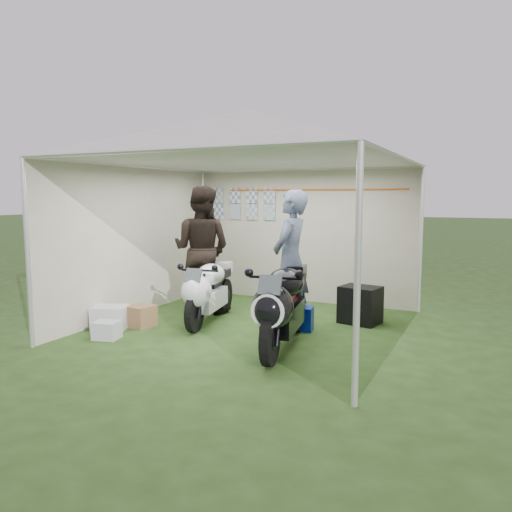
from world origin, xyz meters
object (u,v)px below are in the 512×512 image
Objects in this scene: paddock_stand at (297,318)px; crate_1 at (141,316)px; motorcycle_black at (282,304)px; motorcycle_white at (208,290)px; equipment_box at (360,305)px; person_dark_jacket at (202,249)px; person_blue_jacket at (290,260)px; crate_2 at (107,330)px; canopy_tent at (252,142)px; crate_0 at (110,317)px.

paddock_stand reaches higher than crate_1.
motorcycle_black reaches higher than crate_1.
motorcycle_white is 2.23m from equipment_box.
person_blue_jacket is at bearing 160.38° from person_dark_jacket.
crate_2 is at bearing -144.47° from paddock_stand.
motorcycle_black is at bearing -36.84° from motorcycle_white.
canopy_tent reaches higher than person_dark_jacket.
paddock_stand is 2.21m from crate_1.
person_blue_jacket is at bearing -137.47° from equipment_box.
person_dark_jacket is (-0.47, 0.61, 0.51)m from motorcycle_white.
crate_1 is at bearing 70.59° from person_dark_jacket.
crate_0 is 0.54m from crate_2.
motorcycle_black is 1.05× the size of person_blue_jacket.
person_blue_jacket is (0.53, 0.13, -1.61)m from canopy_tent.
equipment_box is (0.54, 1.66, -0.29)m from motorcycle_black.
motorcycle_black reaches higher than crate_2.
paddock_stand is 2.54m from crate_2.
motorcycle_black is 2.26m from crate_1.
motorcycle_black is 6.47× the size of crate_2.
equipment_box is at bearing 133.26° from person_blue_jacket.
motorcycle_black is at bearing -3.11° from crate_1.
crate_2 is at bearing -52.10° from person_blue_jacket.
canopy_tent is at bearing 28.07° from crate_0.
equipment_box is at bearing 47.03° from paddock_stand.
person_dark_jacket reaches higher than crate_2.
crate_0 is 1.39× the size of crate_1.
paddock_stand is 0.93× the size of crate_0.
crate_0 is (-1.75, -0.93, -2.42)m from canopy_tent.
equipment_box is at bearing 62.11° from motorcycle_black.
person_dark_jacket reaches higher than crate_0.
crate_1 is at bearing -152.85° from motorcycle_white.
paddock_stand is (-0.16, 0.91, -0.39)m from motorcycle_black.
person_blue_jacket is 3.57× the size of equipment_box.
canopy_tent is 16.82× the size of crate_1.
motorcycle_black is at bearing 3.08° from crate_0.
motorcycle_black reaches higher than equipment_box.
person_dark_jacket is 1.79m from crate_0.
person_blue_jacket is (-0.11, 0.01, 0.80)m from paddock_stand.
motorcycle_black is (0.80, -0.80, -2.02)m from canopy_tent.
crate_1 is 0.69m from crate_2.
crate_0 is (-3.08, -1.80, -0.11)m from equipment_box.
paddock_stand is 0.81× the size of equipment_box.
motorcycle_black is 6.01× the size of crate_1.
person_blue_jacket is 2.64m from crate_0.
person_dark_jacket is (-1.78, 0.41, 0.84)m from paddock_stand.
crate_1 is (-0.28, -1.20, -0.85)m from person_dark_jacket.
equipment_box reaches higher than paddock_stand.
canopy_tent is 2.94× the size of person_blue_jacket.
person_dark_jacket is at bearing 116.92° from motorcycle_white.
crate_2 is at bearing 75.05° from person_dark_jacket.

